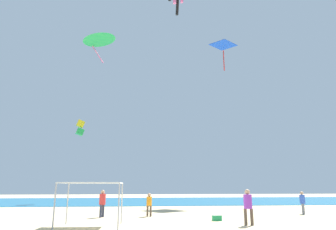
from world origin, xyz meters
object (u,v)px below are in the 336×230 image
(person_rightmost, at_px, (248,204))
(kite_delta_green, at_px, (99,37))
(person_near_tent, at_px, (102,201))
(person_leftmost, at_px, (149,203))
(canopy_tent, at_px, (92,185))
(kite_diamond_blue, at_px, (223,46))
(person_central, at_px, (302,201))
(kite_box_yellow, at_px, (80,128))
(cooler_box, at_px, (217,218))

(person_rightmost, height_order, kite_delta_green, kite_delta_green)
(person_near_tent, relative_size, person_leftmost, 1.15)
(canopy_tent, bearing_deg, kite_diamond_blue, 56.78)
(person_rightmost, bearing_deg, kite_delta_green, -49.75)
(kite_delta_green, bearing_deg, person_central, 46.52)
(person_rightmost, height_order, kite_diamond_blue, kite_diamond_blue)
(canopy_tent, distance_m, kite_diamond_blue, 32.06)
(person_leftmost, height_order, kite_box_yellow, kite_box_yellow)
(person_leftmost, relative_size, person_rightmost, 0.82)
(person_near_tent, bearing_deg, canopy_tent, 23.78)
(canopy_tent, xyz_separation_m, kite_diamond_blue, (14.03, 21.42, 19.30))
(person_near_tent, xyz_separation_m, person_central, (14.94, 0.97, -0.09))
(cooler_box, relative_size, kite_diamond_blue, 0.14)
(person_near_tent, xyz_separation_m, cooler_box, (7.29, -2.69, -0.89))
(person_near_tent, bearing_deg, person_leftmost, 117.86)
(kite_box_yellow, bearing_deg, kite_delta_green, 4.49)
(person_leftmost, height_order, kite_diamond_blue, kite_diamond_blue)
(person_central, relative_size, person_rightmost, 0.87)
(person_central, height_order, person_rightmost, person_rightmost)
(kite_delta_green, bearing_deg, person_near_tent, -1.27)
(cooler_box, distance_m, kite_diamond_blue, 29.47)
(person_central, distance_m, kite_box_yellow, 28.10)
(person_near_tent, relative_size, person_central, 1.09)
(person_central, relative_size, kite_diamond_blue, 0.40)
(canopy_tent, relative_size, cooler_box, 5.47)
(person_rightmost, relative_size, kite_delta_green, 0.41)
(person_leftmost, distance_m, kite_delta_green, 21.42)
(canopy_tent, bearing_deg, kite_box_yellow, 103.38)
(person_rightmost, xyz_separation_m, cooler_box, (-1.20, 2.27, -0.94))
(kite_delta_green, distance_m, kite_diamond_blue, 17.83)
(person_near_tent, xyz_separation_m, kite_box_yellow, (-5.50, 18.23, 8.50))
(canopy_tent, height_order, kite_box_yellow, kite_box_yellow)
(person_rightmost, bearing_deg, person_near_tent, -25.57)
(cooler_box, bearing_deg, kite_box_yellow, 121.44)
(person_leftmost, relative_size, cooler_box, 2.75)
(person_central, bearing_deg, cooler_box, -24.65)
(canopy_tent, distance_m, kite_delta_green, 22.81)
(person_leftmost, xyz_separation_m, person_rightmost, (5.27, -5.19, 0.20))
(canopy_tent, bearing_deg, kite_delta_green, 99.38)
(canopy_tent, xyz_separation_m, person_leftmost, (3.23, 5.10, -1.23))
(cooler_box, height_order, kite_box_yellow, kite_box_yellow)
(person_leftmost, distance_m, kite_diamond_blue, 28.36)
(kite_box_yellow, bearing_deg, person_central, 33.40)
(person_near_tent, bearing_deg, person_central, 117.56)
(kite_delta_green, bearing_deg, kite_box_yellow, -173.98)
(person_near_tent, bearing_deg, kite_box_yellow, -139.35)
(person_central, height_order, cooler_box, person_central)
(canopy_tent, bearing_deg, person_rightmost, -0.56)
(cooler_box, distance_m, kite_box_yellow, 26.26)
(person_leftmost, bearing_deg, cooler_box, -175.52)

